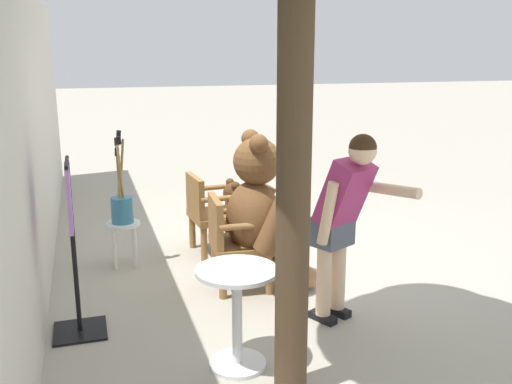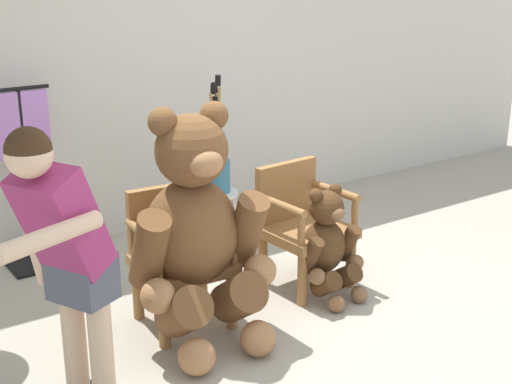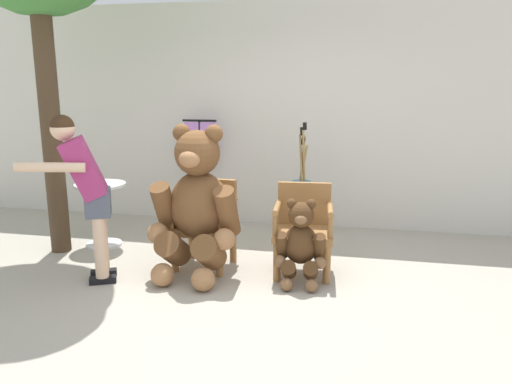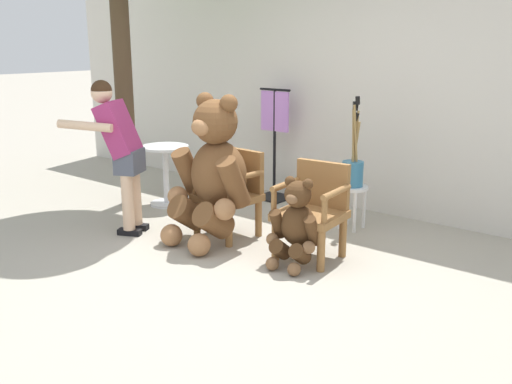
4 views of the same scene
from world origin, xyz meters
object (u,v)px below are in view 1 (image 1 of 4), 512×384
at_px(teddy_bear_small, 236,216).
at_px(white_stool, 124,232).
at_px(clothing_display_stand, 73,245).
at_px(wooden_chair_right, 211,211).
at_px(teddy_bear_large, 262,212).
at_px(round_side_table, 237,306).
at_px(person_visitor, 343,213).
at_px(wooden_chair_left, 234,239).
at_px(brush_bucket, 122,204).

distance_m(teddy_bear_small, white_stool, 1.22).
bearing_deg(teddy_bear_small, clothing_display_stand, 131.75).
xyz_separation_m(wooden_chair_right, teddy_bear_large, (-0.99, -0.26, 0.24)).
bearing_deg(wooden_chair_right, round_side_table, 171.77).
distance_m(teddy_bear_large, person_visitor, 1.01).
distance_m(white_stool, clothing_display_stand, 1.47).
xyz_separation_m(teddy_bear_small, white_stool, (-0.14, 1.21, -0.03)).
bearing_deg(round_side_table, wooden_chair_right, -8.23).
height_order(wooden_chair_left, teddy_bear_large, teddy_bear_large).
height_order(person_visitor, clothing_display_stand, person_visitor).
relative_size(wooden_chair_left, white_stool, 1.87).
xyz_separation_m(teddy_bear_small, round_side_table, (-2.32, 0.62, 0.06)).
bearing_deg(wooden_chair_left, teddy_bear_small, -16.09).
relative_size(wooden_chair_right, teddy_bear_small, 1.09).
distance_m(white_stool, round_side_table, 2.26).
relative_size(round_side_table, clothing_display_stand, 0.53).
bearing_deg(round_side_table, wooden_chair_left, -14.07).
height_order(wooden_chair_right, round_side_table, wooden_chair_right).
height_order(teddy_bear_small, clothing_display_stand, clothing_display_stand).
xyz_separation_m(white_stool, brush_bucket, (0.00, 0.00, 0.30)).
bearing_deg(teddy_bear_large, white_stool, 54.29).
bearing_deg(brush_bucket, teddy_bear_large, -125.73).
relative_size(wooden_chair_right, brush_bucket, 0.93).
bearing_deg(clothing_display_stand, wooden_chair_right, -43.05).
bearing_deg(brush_bucket, round_side_table, -164.68).
bearing_deg(teddy_bear_large, teddy_bear_small, -1.45).
bearing_deg(person_visitor, brush_bucket, 41.33).
bearing_deg(wooden_chair_right, teddy_bear_small, -88.35).
bearing_deg(brush_bucket, wooden_chair_left, -132.27).
bearing_deg(teddy_bear_large, wooden_chair_left, 87.88).
bearing_deg(wooden_chair_left, round_side_table, 165.93).
bearing_deg(teddy_bear_small, white_stool, 96.57).
distance_m(teddy_bear_large, brush_bucket, 1.47).
bearing_deg(teddy_bear_large, brush_bucket, 54.27).
relative_size(wooden_chair_left, person_visitor, 0.56).
xyz_separation_m(person_visitor, white_stool, (1.77, 1.56, -0.56)).
height_order(teddy_bear_small, person_visitor, person_visitor).
distance_m(teddy_bear_small, brush_bucket, 1.25).
bearing_deg(teddy_bear_large, wooden_chair_right, 14.71).
height_order(teddy_bear_large, brush_bucket, teddy_bear_large).
distance_m(wooden_chair_left, round_side_table, 1.37).
height_order(wooden_chair_right, person_visitor, person_visitor).
relative_size(wooden_chair_left, teddy_bear_large, 0.60).
relative_size(wooden_chair_right, round_side_table, 1.19).
height_order(wooden_chair_right, clothing_display_stand, clothing_display_stand).
height_order(wooden_chair_left, clothing_display_stand, clothing_display_stand).
distance_m(wooden_chair_left, clothing_display_stand, 1.49).
distance_m(wooden_chair_left, white_stool, 1.26).
bearing_deg(teddy_bear_large, person_visitor, -158.01).
bearing_deg(round_side_table, clothing_display_stand, 51.59).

